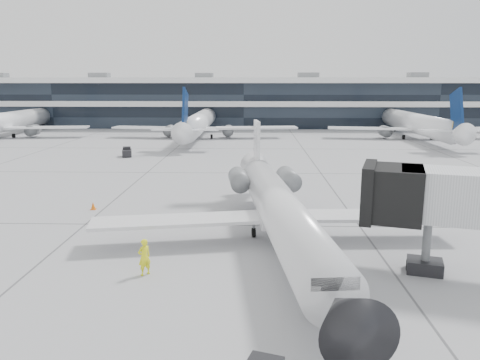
{
  "coord_description": "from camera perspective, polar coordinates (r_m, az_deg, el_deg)",
  "views": [
    {
      "loc": [
        2.32,
        -32.54,
        10.22
      ],
      "look_at": [
        1.22,
        3.74,
        2.6
      ],
      "focal_mm": 35.0,
      "sensor_mm": 36.0,
      "label": 1
    }
  ],
  "objects": [
    {
      "name": "ground",
      "position": [
        34.19,
        -2.25,
        -5.55
      ],
      "size": [
        220.0,
        220.0,
        0.0
      ],
      "primitive_type": "plane",
      "color": "gray",
      "rests_on": "ground"
    },
    {
      "name": "regional_jet",
      "position": [
        30.16,
        4.76,
        -3.3
      ],
      "size": [
        23.96,
        29.92,
        6.91
      ],
      "rotation": [
        0.0,
        0.0,
        0.11
      ],
      "color": "white",
      "rests_on": "ground"
    },
    {
      "name": "ramp_worker",
      "position": [
        25.95,
        -11.59,
        -9.18
      ],
      "size": [
        0.87,
        0.86,
        2.03
      ],
      "primitive_type": "imported",
      "rotation": [
        0.0,
        0.0,
        3.9
      ],
      "color": "#FCFF1A",
      "rests_on": "ground"
    },
    {
      "name": "traffic_cone",
      "position": [
        40.08,
        -17.47,
        -3.04
      ],
      "size": [
        0.45,
        0.45,
        0.63
      ],
      "rotation": [
        0.0,
        0.0,
        -0.06
      ],
      "color": "orange",
      "rests_on": "ground"
    },
    {
      "name": "bg_jet_right",
      "position": [
        93.0,
        20.41,
        4.81
      ],
      "size": [
        32.0,
        40.0,
        9.6
      ],
      "primitive_type": null,
      "color": "white",
      "rests_on": "ground"
    },
    {
      "name": "terminal",
      "position": [
        114.68,
        0.58,
        9.25
      ],
      "size": [
        170.0,
        22.0,
        10.0
      ],
      "primitive_type": "cube",
      "color": "black",
      "rests_on": "ground"
    },
    {
      "name": "bg_jet_center",
      "position": [
        88.74,
        -4.98,
        5.2
      ],
      "size": [
        32.0,
        40.0,
        9.6
      ],
      "primitive_type": null,
      "color": "white",
      "rests_on": "ground"
    },
    {
      "name": "far_tug",
      "position": [
        67.25,
        -13.62,
        3.3
      ],
      "size": [
        1.71,
        2.34,
        1.34
      ],
      "rotation": [
        0.0,
        0.0,
        0.24
      ],
      "color": "black",
      "rests_on": "ground"
    },
    {
      "name": "bg_jet_left",
      "position": [
        100.04,
        -26.61,
        4.74
      ],
      "size": [
        32.0,
        40.0,
        9.6
      ],
      "primitive_type": null,
      "color": "white",
      "rests_on": "ground"
    }
  ]
}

